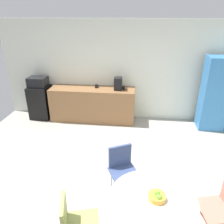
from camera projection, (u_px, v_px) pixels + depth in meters
name	position (u px, v px, depth m)	size (l,w,h in m)	color
ground_plane	(93.00, 190.00, 3.70)	(6.00, 6.00, 0.00)	#9E998E
wall_back	(113.00, 71.00, 5.86)	(6.00, 0.10, 2.60)	silver
counter_block	(93.00, 104.00, 5.95)	(2.25, 0.60, 0.90)	brown
mini_fridge	(41.00, 102.00, 6.11)	(0.54, 0.54, 0.90)	black
microwave	(38.00, 82.00, 5.86)	(0.48, 0.38, 0.26)	black
locker_cabinet	(214.00, 94.00, 5.35)	(0.60, 0.50, 1.82)	#3372B2
round_table	(152.00, 208.00, 2.65)	(1.06, 1.06, 0.73)	silver
chair_coral	(223.00, 204.00, 2.78)	(0.51, 0.51, 0.83)	silver
chair_navy	(122.00, 165.00, 3.48)	(0.56, 0.56, 0.83)	silver
chair_olive	(73.00, 221.00, 2.56)	(0.51, 0.51, 0.83)	silver
fruit_bowl	(157.00, 197.00, 2.57)	(0.21, 0.21, 0.11)	gold
mug_white	(124.00, 88.00, 5.67)	(0.13, 0.08, 0.09)	black
mug_green	(96.00, 86.00, 5.81)	(0.13, 0.08, 0.09)	black
coffee_maker	(118.00, 84.00, 5.63)	(0.20, 0.24, 0.32)	black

